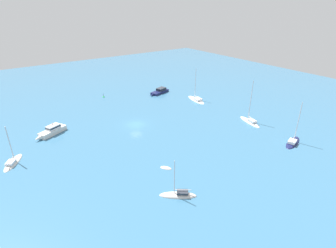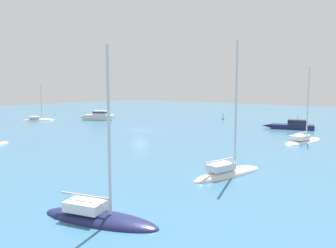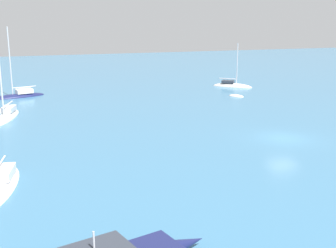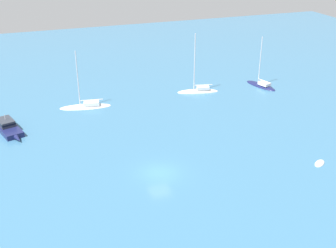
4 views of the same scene
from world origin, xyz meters
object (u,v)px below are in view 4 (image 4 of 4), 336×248
skiff (320,164)px  sailboat_1 (261,85)px  yacht (86,106)px  powerboat (8,127)px  ketch (198,91)px

skiff → sailboat_1: 27.30m
yacht → skiff: 35.62m
powerboat → ketch: bearing=82.5°
yacht → sailboat_1: bearing=-172.3°
yacht → skiff: size_ratio=4.23×
skiff → sailboat_1: size_ratio=0.25×
yacht → sailboat_1: size_ratio=1.04×
powerboat → sailboat_1: 42.70m
sailboat_1 → powerboat: bearing=79.4°
yacht → powerboat: (-5.02, 11.66, 0.46)m
sailboat_1 → yacht: bearing=72.2°
ketch → sailboat_1: bearing=-171.2°
skiff → ketch: ketch is taller
skiff → powerboat: bearing=-67.2°
skiff → powerboat: powerboat is taller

